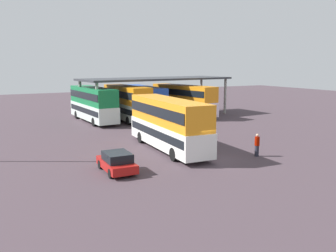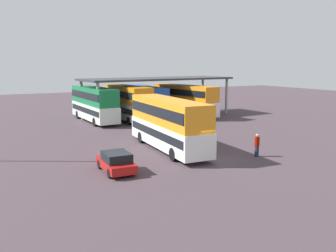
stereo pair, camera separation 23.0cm
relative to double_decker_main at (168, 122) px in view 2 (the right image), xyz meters
name	(u,v)px [view 2 (the right image)]	position (x,y,z in m)	size (l,w,h in m)	color
ground_plane	(207,160)	(0.96, -4.35, -2.32)	(140.00, 140.00, 0.00)	#44363D
double_decker_main	(168,122)	(0.00, 0.00, 0.00)	(3.21, 11.20, 4.23)	white
parked_hatchback	(116,162)	(-5.99, -3.93, -1.65)	(1.87, 3.79, 1.35)	#AE1714
double_decker_near_canopy	(94,103)	(-0.98, 17.53, -0.01)	(2.87, 11.10, 4.22)	silver
double_decker_mid_row	(128,102)	(2.97, 16.19, 0.06)	(2.64, 10.03, 4.35)	white
double_decker_far_right	(145,100)	(6.55, 18.93, -0.10)	(3.20, 11.21, 4.04)	white
double_decker_end_of_row	(184,99)	(11.46, 16.64, -0.02)	(4.16, 11.60, 4.19)	white
depot_canopy	(158,80)	(8.02, 17.75, 2.59)	(21.18, 8.39, 5.21)	#33353A
pedestrian_waiting	(257,145)	(4.99, -5.23, -1.43)	(0.38, 0.38, 1.77)	#262633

